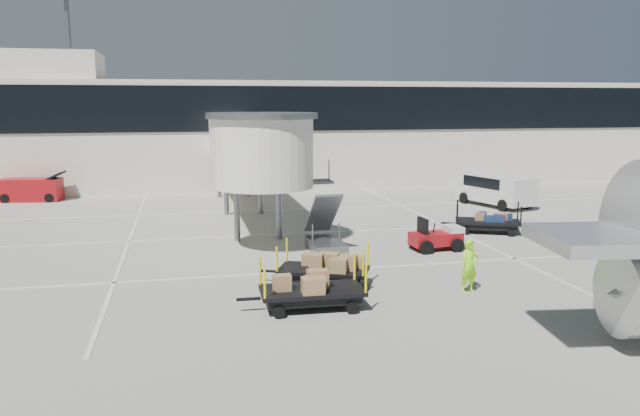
# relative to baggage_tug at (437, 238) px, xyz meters

# --- Properties ---
(ground) EXTENTS (140.00, 140.00, 0.00)m
(ground) POSITION_rel_baggage_tug_xyz_m (-3.48, -4.26, -0.54)
(ground) COLOR #B9B5A5
(ground) RESTS_ON ground
(lane_markings) EXTENTS (40.00, 30.00, 0.02)m
(lane_markings) POSITION_rel_baggage_tug_xyz_m (-4.14, 5.07, -0.53)
(lane_markings) COLOR silver
(lane_markings) RESTS_ON ground
(terminal) EXTENTS (64.00, 12.11, 15.20)m
(terminal) POSITION_rel_baggage_tug_xyz_m (-3.83, 25.68, 3.57)
(terminal) COLOR beige
(terminal) RESTS_ON ground
(jet_bridge) EXTENTS (5.70, 20.40, 6.03)m
(jet_bridge) POSITION_rel_baggage_tug_xyz_m (-7.45, 8.00, 3.74)
(jet_bridge) COLOR silver
(jet_bridge) RESTS_ON ground
(baggage_tug) EXTENTS (2.34, 1.58, 1.48)m
(baggage_tug) POSITION_rel_baggage_tug_xyz_m (0.00, 0.00, 0.00)
(baggage_tug) COLOR maroon
(baggage_tug) RESTS_ON ground
(suitcase_cart) EXTENTS (3.86, 2.71, 1.51)m
(suitcase_cart) POSITION_rel_baggage_tug_xyz_m (3.96, 2.84, -0.03)
(suitcase_cart) COLOR black
(suitcase_cart) RESTS_ON ground
(box_cart_near) EXTENTS (3.90, 2.72, 1.53)m
(box_cart_near) POSITION_rel_baggage_tug_xyz_m (-5.99, -4.27, 0.06)
(box_cart_near) COLOR black
(box_cart_near) RESTS_ON ground
(box_cart_far) EXTENTS (4.04, 1.72, 1.57)m
(box_cart_far) POSITION_rel_baggage_tug_xyz_m (-7.20, -6.62, 0.04)
(box_cart_far) COLOR black
(box_cart_far) RESTS_ON ground
(ground_worker) EXTENTS (0.76, 0.58, 1.87)m
(ground_worker) POSITION_rel_baggage_tug_xyz_m (-1.42, -6.10, 0.40)
(ground_worker) COLOR #8BE718
(ground_worker) RESTS_ON ground
(minivan) EXTENTS (3.42, 5.48, 1.94)m
(minivan) POSITION_rel_baggage_tug_xyz_m (8.23, 10.40, 0.62)
(minivan) COLOR silver
(minivan) RESTS_ON ground
(belt_loader) EXTENTS (4.23, 2.09, 1.96)m
(belt_loader) POSITION_rel_baggage_tug_xyz_m (-20.70, 18.76, 0.21)
(belt_loader) COLOR maroon
(belt_loader) RESTS_ON ground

